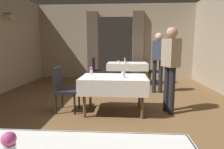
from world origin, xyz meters
TOP-DOWN VIEW (x-y plane):
  - ground at (0.00, 0.00)m, footprint 10.08×10.08m
  - wall_back at (0.00, 4.18)m, footprint 6.40×0.27m
  - dining_table_mid at (0.17, 0.08)m, footprint 1.33×0.88m
  - dining_table_far at (0.48, 3.11)m, footprint 1.43×0.96m
  - chair_mid_left at (-0.88, 0.10)m, footprint 0.44×0.44m
  - chair_far_right at (1.58, 3.21)m, footprint 0.44×0.44m
  - chair_far_left at (-0.62, 3.04)m, footprint 0.44×0.44m
  - flower_vase_mid at (-0.33, 0.26)m, footprint 0.07×0.07m
  - plate_mid_b at (0.66, 0.15)m, footprint 0.23×0.23m
  - plate_mid_c at (-0.24, 0.00)m, footprint 0.21×0.21m
  - glass_mid_d at (0.36, -0.04)m, footprint 0.08×0.08m
  - flower_vase_far at (0.40, 2.79)m, footprint 0.07×0.07m
  - plate_far_b at (0.43, 3.32)m, footprint 0.23×0.23m
  - plate_far_c at (0.91, 3.28)m, footprint 0.18×0.18m
  - glass_far_d at (0.18, 2.95)m, footprint 0.08×0.08m
  - person_waiter_by_doorway at (1.29, 0.14)m, footprint 0.33×0.41m
  - person_diner_standing_aside at (1.34, 1.81)m, footprint 0.37×0.24m

SIDE VIEW (x-z plane):
  - ground at x=0.00m, z-range 0.00..0.00m
  - chair_mid_left at x=-0.88m, z-range 0.05..0.98m
  - chair_far_right at x=1.58m, z-range 0.05..0.98m
  - chair_far_left at x=-0.62m, z-range 0.05..0.98m
  - dining_table_mid at x=0.17m, z-range 0.27..1.02m
  - dining_table_far at x=0.48m, z-range 0.29..1.04m
  - plate_mid_b at x=0.66m, z-range 0.75..0.76m
  - plate_mid_c at x=-0.24m, z-range 0.75..0.76m
  - plate_far_b at x=0.43m, z-range 0.75..0.76m
  - plate_far_c at x=0.91m, z-range 0.75..0.76m
  - glass_far_d at x=0.18m, z-range 0.75..0.84m
  - glass_mid_d at x=0.36m, z-range 0.75..0.87m
  - flower_vase_mid at x=-0.33m, z-range 0.76..0.93m
  - flower_vase_far at x=0.40m, z-range 0.76..0.97m
  - person_waiter_by_doorway at x=1.29m, z-range 0.16..1.88m
  - person_diner_standing_aside at x=1.34m, z-range 0.16..1.88m
  - wall_back at x=0.00m, z-range 0.02..3.02m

